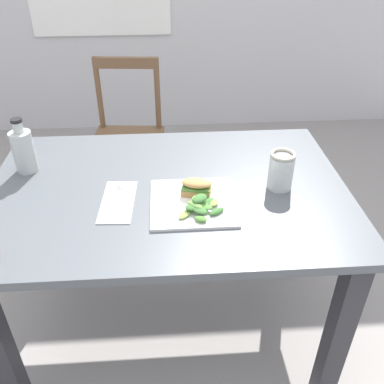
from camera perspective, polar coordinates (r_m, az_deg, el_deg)
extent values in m
plane|color=gray|center=(1.92, -2.97, -19.52)|extent=(9.01, 9.01, 0.00)
cube|color=#51565B|center=(1.47, -3.33, 0.19)|extent=(1.25, 0.85, 0.03)
cube|color=#2D2D33|center=(1.57, -24.58, -19.43)|extent=(0.07, 0.07, 0.71)
cube|color=#2D2D33|center=(1.57, 19.31, -17.84)|extent=(0.07, 0.07, 0.71)
cube|color=#2D2D33|center=(2.05, -18.93, -3.44)|extent=(0.07, 0.07, 0.71)
cube|color=#2D2D33|center=(2.05, 12.57, -2.27)|extent=(0.07, 0.07, 0.71)
cylinder|color=brown|center=(2.44, -12.99, 0.13)|extent=(0.03, 0.03, 0.43)
cylinder|color=brown|center=(2.38, -5.01, 0.03)|extent=(0.03, 0.03, 0.43)
cylinder|color=brown|center=(2.72, -11.49, 4.15)|extent=(0.03, 0.03, 0.43)
cylinder|color=brown|center=(2.66, -4.32, 4.14)|extent=(0.03, 0.03, 0.43)
cube|color=brown|center=(2.43, -8.91, 6.74)|extent=(0.43, 0.43, 0.02)
cylinder|color=brown|center=(2.54, -12.60, 12.99)|extent=(0.03, 0.03, 0.42)
cylinder|color=brown|center=(2.48, -4.74, 13.19)|extent=(0.03, 0.03, 0.42)
cube|color=brown|center=(2.45, -9.09, 17.05)|extent=(0.36, 0.06, 0.06)
cube|color=white|center=(1.37, 0.11, -1.46)|extent=(0.28, 0.28, 0.01)
cube|color=tan|center=(1.40, 0.59, 0.09)|extent=(0.11, 0.08, 0.02)
cube|color=#518438|center=(1.39, 0.63, 0.77)|extent=(0.10, 0.08, 0.01)
ellipsoid|color=tan|center=(1.38, 0.59, 1.23)|extent=(0.11, 0.08, 0.02)
ellipsoid|color=#3D7033|center=(1.31, 3.41, -2.66)|extent=(0.06, 0.05, 0.02)
ellipsoid|color=#518438|center=(1.28, 1.21, -3.71)|extent=(0.05, 0.04, 0.01)
ellipsoid|color=#518438|center=(1.33, 1.17, -1.73)|extent=(0.06, 0.04, 0.01)
ellipsoid|color=#518438|center=(1.35, 0.85, -0.88)|extent=(0.03, 0.05, 0.01)
ellipsoid|color=#3D7033|center=(1.32, 1.06, -0.91)|extent=(0.07, 0.07, 0.02)
ellipsoid|color=#6B9E47|center=(1.32, 1.07, -1.82)|extent=(0.05, 0.06, 0.01)
ellipsoid|color=#3D7033|center=(1.35, 1.97, -1.29)|extent=(0.07, 0.07, 0.01)
ellipsoid|color=#6B9E47|center=(1.31, 0.45, -1.82)|extent=(0.06, 0.06, 0.02)
ellipsoid|color=#84A84C|center=(1.30, -0.94, -3.03)|extent=(0.06, 0.06, 0.01)
ellipsoid|color=#84A84C|center=(1.34, 0.58, -1.02)|extent=(0.04, 0.05, 0.02)
ellipsoid|color=#3D7033|center=(1.31, 0.24, -2.06)|extent=(0.06, 0.04, 0.01)
ellipsoid|color=#3D7033|center=(1.30, 1.03, -2.47)|extent=(0.06, 0.06, 0.01)
ellipsoid|color=#518438|center=(1.32, 1.91, -2.09)|extent=(0.05, 0.04, 0.01)
ellipsoid|color=#84A84C|center=(1.35, 2.98, -1.47)|extent=(0.05, 0.05, 0.01)
cube|color=white|center=(1.40, -10.09, -1.40)|extent=(0.12, 0.24, 0.00)
cube|color=silver|center=(1.38, -10.18, -1.82)|extent=(0.01, 0.14, 0.00)
cube|color=silver|center=(1.45, -9.89, 0.31)|extent=(0.03, 0.05, 0.00)
cube|color=#38383D|center=(1.46, -9.57, 0.54)|extent=(0.00, 0.03, 0.00)
cube|color=#38383D|center=(1.46, -9.88, 0.53)|extent=(0.00, 0.03, 0.00)
cube|color=#38383D|center=(1.46, -10.19, 0.52)|extent=(0.00, 0.03, 0.00)
cylinder|color=#472819|center=(1.64, -21.82, 4.40)|extent=(0.07, 0.07, 0.11)
cylinder|color=#B2BCB7|center=(1.63, -21.99, 5.11)|extent=(0.08, 0.08, 0.15)
cylinder|color=#B2BCB7|center=(1.59, -22.73, 8.15)|extent=(0.04, 0.04, 0.04)
cylinder|color=black|center=(1.58, -22.94, 8.99)|extent=(0.04, 0.04, 0.01)
cylinder|color=#C67528|center=(1.46, 11.98, 2.28)|extent=(0.08, 0.08, 0.10)
cylinder|color=silver|center=(1.45, 12.04, 2.69)|extent=(0.08, 0.08, 0.12)
torus|color=#B7B29E|center=(1.42, 12.36, 5.01)|extent=(0.09, 0.09, 0.01)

